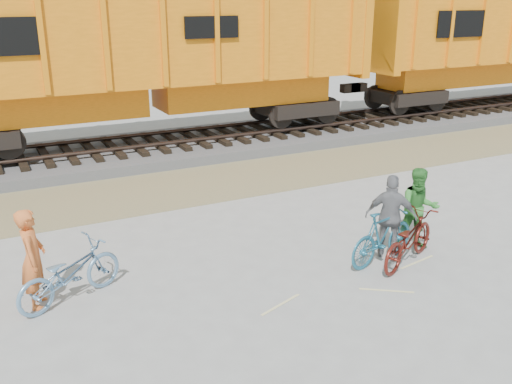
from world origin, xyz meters
The scene contains 12 objects.
ground centered at (0.00, 0.00, 0.00)m, with size 120.00×120.00×0.00m, color #9E9E99.
gravel_strip centered at (0.00, 5.50, 0.01)m, with size 120.00×3.00×0.02m, color #8C7F57.
ballast_bed centered at (0.00, 9.00, 0.15)m, with size 120.00×4.00×0.30m, color slate.
track centered at (0.00, 9.00, 0.47)m, with size 120.00×2.60×0.24m.
hopper_car_center centered at (-0.05, 9.00, 3.01)m, with size 14.00×3.13×4.65m.
hopper_car_right centered at (14.95, 9.00, 3.01)m, with size 14.00×3.13×4.65m.
bicycle_blue centered at (-3.93, 0.85, 0.48)m, with size 0.64×1.85×0.97m, color #648CAF.
bicycle_teal centered at (1.42, -0.27, 0.51)m, with size 0.48×1.70×1.02m, color #21637D.
bicycle_maroon centered at (1.79, -0.53, 0.48)m, with size 0.64×1.82×0.96m, color #52160F.
person_solo centered at (-4.43, 0.95, 0.81)m, with size 0.59×0.39×1.62m, color #D5652C.
person_man centered at (2.42, -0.07, 0.80)m, with size 0.78×0.61×1.60m, color #327B30.
person_woman centered at (1.69, -0.13, 0.80)m, with size 0.94×0.39×1.60m, color slate.
Camera 1 is at (-4.96, -7.75, 4.65)m, focal length 40.00 mm.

